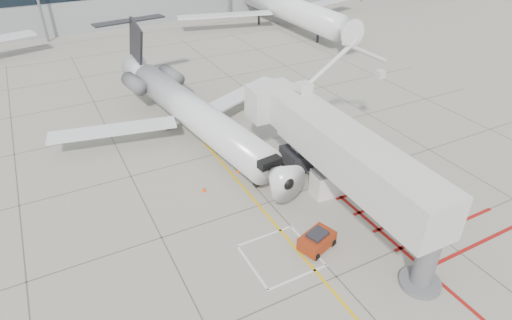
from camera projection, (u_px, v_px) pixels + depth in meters
ground_plane at (299, 235)px, 27.88m from camera, size 260.00×260.00×0.00m
regional_jet at (206, 106)px, 35.37m from camera, size 28.10×33.62×8.07m
jet_bridge at (353, 166)px, 27.50m from camera, size 10.11×20.44×8.07m
pushback_tug at (317, 240)px, 26.55m from camera, size 2.60×2.05×1.32m
baggage_cart at (313, 167)px, 33.87m from camera, size 1.95×1.60×1.06m
ground_power_unit at (329, 182)px, 31.33m from camera, size 2.64×1.67×2.00m
cone_nose at (204, 189)px, 31.90m from camera, size 0.31×0.31×0.43m
cone_side at (239, 169)px, 34.14m from camera, size 0.40×0.40×0.55m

